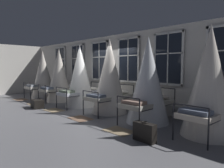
# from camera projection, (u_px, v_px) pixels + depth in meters

# --- Properties ---
(ground) EXTENTS (27.35, 27.35, 0.00)m
(ground) POSITION_uv_depth(u_px,v_px,m) (90.00, 110.00, 8.32)
(ground) COLOR slate
(back_wall_with_windows) EXTENTS (14.67, 0.10, 3.12)m
(back_wall_with_windows) POSITION_uv_depth(u_px,v_px,m) (115.00, 71.00, 9.12)
(back_wall_with_windows) COLOR silver
(back_wall_with_windows) RESTS_ON ground
(window_bank) EXTENTS (10.28, 0.10, 2.85)m
(window_bank) POSITION_uv_depth(u_px,v_px,m) (113.00, 79.00, 9.07)
(window_bank) COLOR black
(window_bank) RESTS_ON ground
(cot_first) EXTENTS (1.34, 1.91, 2.64)m
(cot_first) POSITION_uv_depth(u_px,v_px,m) (43.00, 75.00, 11.62)
(cot_first) COLOR black
(cot_first) RESTS_ON ground
(cot_second) EXTENTS (1.34, 1.91, 2.64)m
(cot_second) POSITION_uv_depth(u_px,v_px,m) (59.00, 76.00, 10.35)
(cot_second) COLOR black
(cot_second) RESTS_ON ground
(cot_third) EXTENTS (1.34, 1.90, 2.68)m
(cot_third) POSITION_uv_depth(u_px,v_px,m) (80.00, 77.00, 8.99)
(cot_third) COLOR black
(cot_third) RESTS_ON ground
(cot_fourth) EXTENTS (1.34, 1.92, 2.79)m
(cot_fourth) POSITION_uv_depth(u_px,v_px,m) (110.00, 77.00, 7.71)
(cot_fourth) COLOR black
(cot_fourth) RESTS_ON ground
(cot_fifth) EXTENTS (1.34, 1.91, 2.66)m
(cot_fifth) POSITION_uv_depth(u_px,v_px,m) (148.00, 81.00, 6.35)
(cot_fifth) COLOR black
(cot_fifth) RESTS_ON ground
(cot_sixth) EXTENTS (1.34, 1.92, 2.78)m
(cot_sixth) POSITION_uv_depth(u_px,v_px,m) (209.00, 82.00, 5.09)
(cot_sixth) COLOR black
(cot_sixth) RESTS_ON ground
(rug_first) EXTENTS (0.82, 0.59, 0.01)m
(rug_first) POSITION_uv_depth(u_px,v_px,m) (21.00, 100.00, 10.85)
(rug_first) COLOR brown
(rug_first) RESTS_ON ground
(rug_second) EXTENTS (0.82, 0.59, 0.01)m
(rug_second) POSITION_uv_depth(u_px,v_px,m) (35.00, 104.00, 9.53)
(rug_second) COLOR #8E7A5B
(rug_second) RESTS_ON ground
(rug_third) EXTENTS (0.82, 0.59, 0.01)m
(rug_third) POSITION_uv_depth(u_px,v_px,m) (54.00, 110.00, 8.20)
(rug_third) COLOR #8E7A5B
(rug_third) RESTS_ON ground
(rug_fourth) EXTENTS (0.81, 0.57, 0.01)m
(rug_fourth) POSITION_uv_depth(u_px,v_px,m) (80.00, 119.00, 6.88)
(rug_fourth) COLOR brown
(rug_fourth) RESTS_ON ground
(rug_fifth) EXTENTS (0.81, 0.58, 0.01)m
(rug_fifth) POSITION_uv_depth(u_px,v_px,m) (119.00, 131.00, 5.56)
(rug_fifth) COLOR #8E7A5B
(rug_fifth) RESTS_ON ground
(suitcase_dark) EXTENTS (0.56, 0.22, 0.47)m
(suitcase_dark) POSITION_uv_depth(u_px,v_px,m) (145.00, 132.00, 4.78)
(suitcase_dark) COLOR black
(suitcase_dark) RESTS_ON ground
(travel_trunk) EXTENTS (0.69, 0.48, 0.35)m
(travel_trunk) POSITION_uv_depth(u_px,v_px,m) (37.00, 104.00, 8.66)
(travel_trunk) COLOR black
(travel_trunk) RESTS_ON ground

